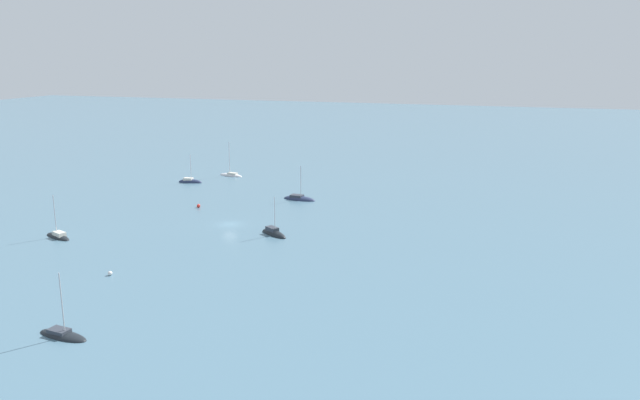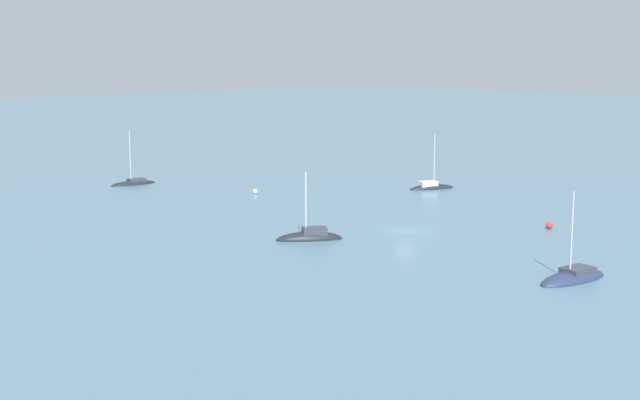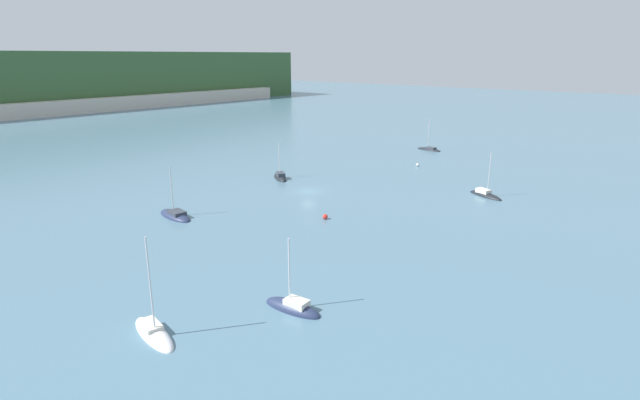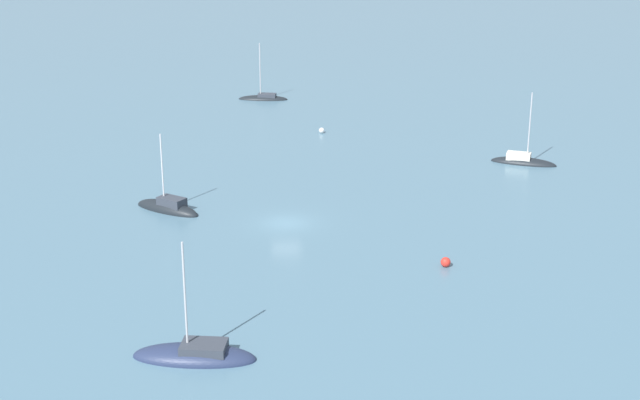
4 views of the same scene
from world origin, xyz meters
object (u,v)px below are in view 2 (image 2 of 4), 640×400
mooring_buoy_1 (255,191)px  sailboat_5 (573,279)px  sailboat_4 (431,188)px  sailboat_3 (310,239)px  sailboat_2 (134,184)px  mooring_buoy_0 (549,225)px

mooring_buoy_1 → sailboat_5: bearing=169.5°
sailboat_4 → sailboat_3: bearing=-137.6°
sailboat_2 → sailboat_3: sailboat_2 is taller
sailboat_2 → sailboat_3: size_ratio=1.06×
sailboat_4 → mooring_buoy_0: size_ratio=10.85×
sailboat_5 → sailboat_3: bearing=-72.7°
sailboat_5 → mooring_buoy_0: bearing=-135.8°
sailboat_4 → mooring_buoy_1: 25.17m
sailboat_4 → mooring_buoy_1: sailboat_4 is taller
sailboat_3 → mooring_buoy_1: sailboat_3 is taller
sailboat_4 → sailboat_5: bearing=-105.3°
mooring_buoy_0 → sailboat_5: bearing=127.2°
mooring_buoy_0 → mooring_buoy_1: size_ratio=1.17×
sailboat_2 → sailboat_5: (-74.29, 2.75, -0.01)m
sailboat_2 → mooring_buoy_1: size_ratio=12.81×
mooring_buoy_0 → sailboat_2: bearing=14.2°
sailboat_5 → mooring_buoy_1: size_ratio=12.94×
sailboat_2 → mooring_buoy_1: (-19.18, -7.42, 0.24)m
sailboat_3 → mooring_buoy_0: (-13.99, -23.06, 0.27)m
sailboat_2 → mooring_buoy_1: bearing=118.0°
sailboat_2 → sailboat_5: sailboat_2 is taller
sailboat_4 → sailboat_5: size_ratio=0.98×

